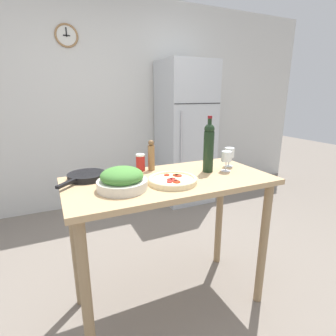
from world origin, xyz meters
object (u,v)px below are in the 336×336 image
object	(u,v)px
pepper_mill	(151,156)
cast_iron_skillet	(87,176)
wine_glass_near	(226,158)
homemade_pizza	(173,180)
refrigerator	(185,134)
wine_glass_far	(229,154)
salad_bowl	(122,180)
salt_canister	(140,162)
wine_bottle	(209,147)

from	to	relation	value
pepper_mill	cast_iron_skillet	bearing A→B (deg)	-177.67
wine_glass_near	homemade_pizza	bearing A→B (deg)	-170.48
refrigerator	wine_glass_near	xyz separation A→B (m)	(-0.59, -1.69, 0.10)
wine_glass_far	salad_bowl	world-z (taller)	wine_glass_far
homemade_pizza	pepper_mill	bearing A→B (deg)	92.46
salad_bowl	homemade_pizza	distance (m)	0.30
homemade_pizza	salt_canister	bearing A→B (deg)	105.15
cast_iron_skillet	pepper_mill	bearing A→B (deg)	2.33
refrigerator	salt_canister	distance (m)	1.83
wine_glass_near	pepper_mill	world-z (taller)	pepper_mill
wine_glass_near	cast_iron_skillet	distance (m)	0.92
wine_glass_near	pepper_mill	size ratio (longest dim) A/B	0.65
refrigerator	wine_glass_near	distance (m)	1.79
pepper_mill	homemade_pizza	world-z (taller)	pepper_mill
refrigerator	cast_iron_skillet	bearing A→B (deg)	-135.30
wine_glass_near	homemade_pizza	distance (m)	0.45
pepper_mill	cast_iron_skillet	size ratio (longest dim) A/B	0.68
wine_glass_far	homemade_pizza	world-z (taller)	wine_glass_far
wine_bottle	cast_iron_skillet	xyz separation A→B (m)	(-0.77, 0.18, -0.15)
salt_canister	homemade_pizza	bearing A→B (deg)	-74.85
pepper_mill	wine_glass_near	bearing A→B (deg)	-27.65
refrigerator	pepper_mill	size ratio (longest dim) A/B	8.76
salt_canister	cast_iron_skillet	distance (m)	0.37
pepper_mill	refrigerator	bearing A→B (deg)	54.20
refrigerator	salad_bowl	xyz separation A→B (m)	(-1.33, -1.74, 0.06)
salad_bowl	cast_iron_skillet	distance (m)	0.32
homemade_pizza	salt_canister	distance (m)	0.34
salt_canister	salad_bowl	bearing A→B (deg)	-124.66
wine_bottle	salad_bowl	distance (m)	0.64
pepper_mill	homemade_pizza	size ratio (longest dim) A/B	0.72
homemade_pizza	wine_glass_near	bearing A→B (deg)	9.52
homemade_pizza	wine_glass_far	bearing A→B (deg)	17.18
pepper_mill	homemade_pizza	xyz separation A→B (m)	(0.01, -0.31, -0.08)
wine_glass_near	cast_iron_skillet	world-z (taller)	wine_glass_near
wine_glass_near	homemade_pizza	world-z (taller)	wine_glass_near
wine_glass_far	homemade_pizza	xyz separation A→B (m)	(-0.53, -0.17, -0.08)
refrigerator	wine_glass_far	distance (m)	1.68
wine_glass_far	cast_iron_skillet	size ratio (longest dim) A/B	0.44
wine_glass_near	wine_glass_far	distance (m)	0.13
refrigerator	homemade_pizza	world-z (taller)	refrigerator
wine_bottle	salad_bowl	xyz separation A→B (m)	(-0.62, -0.10, -0.12)
wine_bottle	cast_iron_skillet	world-z (taller)	wine_bottle
refrigerator	salt_canister	world-z (taller)	refrigerator
salad_bowl	homemade_pizza	world-z (taller)	salad_bowl
refrigerator	salad_bowl	distance (m)	2.20
wine_glass_far	salad_bowl	bearing A→B (deg)	-170.08
refrigerator	cast_iron_skillet	world-z (taller)	refrigerator
pepper_mill	salad_bowl	world-z (taller)	pepper_mill
homemade_pizza	salt_canister	size ratio (longest dim) A/B	2.50
refrigerator	cast_iron_skillet	distance (m)	2.09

